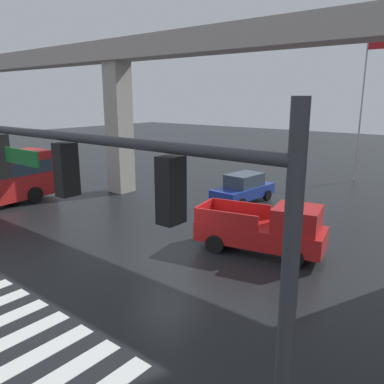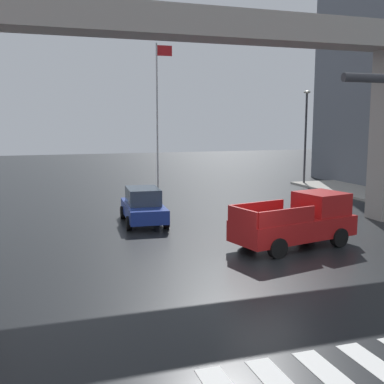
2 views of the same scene
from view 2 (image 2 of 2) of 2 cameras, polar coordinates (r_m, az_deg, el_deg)
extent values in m
plane|color=black|center=(15.91, 8.88, -9.77)|extent=(120.00, 120.00, 0.00)
cube|color=#ADA89E|center=(21.34, 1.23, 19.24)|extent=(58.18, 1.81, 1.20)
cube|color=red|center=(19.34, 11.96, -4.17)|extent=(5.39, 2.96, 0.80)
cube|color=red|center=(20.18, 15.07, -1.30)|extent=(2.04, 2.07, 0.90)
cube|color=#3F5160|center=(20.52, 15.98, -1.18)|extent=(0.46, 1.65, 0.77)
cube|color=red|center=(19.12, 7.72, -2.07)|extent=(2.61, 0.67, 0.60)
cube|color=red|center=(17.81, 11.21, -2.93)|extent=(2.61, 0.67, 0.60)
cube|color=red|center=(17.63, 6.03, -2.93)|extent=(0.47, 1.73, 0.60)
cylinder|color=black|center=(21.13, 13.44, -4.26)|extent=(0.80, 0.44, 0.76)
cylinder|color=black|center=(19.92, 17.06, -5.18)|extent=(0.80, 0.44, 0.76)
cylinder|color=black|center=(19.11, 6.58, -5.43)|extent=(0.80, 0.44, 0.76)
cylinder|color=black|center=(17.76, 10.12, -6.58)|extent=(0.80, 0.44, 0.76)
cube|color=#1E3899|center=(23.46, -5.78, -2.17)|extent=(2.07, 4.42, 0.64)
cube|color=#384756|center=(23.44, -5.84, -0.44)|extent=(1.66, 2.34, 0.76)
cylinder|color=black|center=(22.38, -3.08, -3.49)|extent=(0.29, 0.66, 0.64)
cylinder|color=black|center=(22.12, -7.48, -3.69)|extent=(0.29, 0.66, 0.64)
cylinder|color=black|center=(24.95, -4.25, -2.26)|extent=(0.29, 0.66, 0.64)
cylinder|color=black|center=(24.72, -8.19, -2.42)|extent=(0.29, 0.66, 0.64)
cylinder|color=#38383D|center=(38.41, 13.31, 6.07)|extent=(0.16, 0.16, 7.00)
ellipsoid|color=beige|center=(38.44, 13.49, 11.47)|extent=(0.44, 0.70, 0.24)
cylinder|color=silver|center=(34.00, -4.15, 8.71)|extent=(0.12, 0.12, 10.22)
cube|color=red|center=(34.47, -3.31, 16.40)|extent=(1.10, 0.04, 0.70)
camera|label=1|loc=(17.12, 62.69, 8.11)|focal=36.40mm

